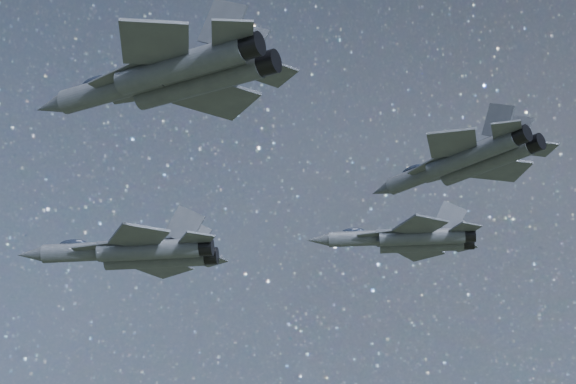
% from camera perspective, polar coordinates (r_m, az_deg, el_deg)
% --- Properties ---
extents(jet_lead, '(19.61, 13.17, 4.95)m').
position_cam_1_polar(jet_lead, '(88.83, -9.01, -3.53)').
color(jet_lead, '#343841').
extents(jet_left, '(17.49, 11.69, 4.43)m').
position_cam_1_polar(jet_left, '(96.81, 7.10, -2.76)').
color(jet_left, '#343841').
extents(jet_right, '(20.07, 14.28, 5.11)m').
position_cam_1_polar(jet_right, '(66.81, -7.00, 6.86)').
color(jet_right, '#343841').
extents(jet_slot, '(16.37, 10.92, 4.15)m').
position_cam_1_polar(jet_slot, '(76.17, 10.45, 1.85)').
color(jet_slot, '#343841').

